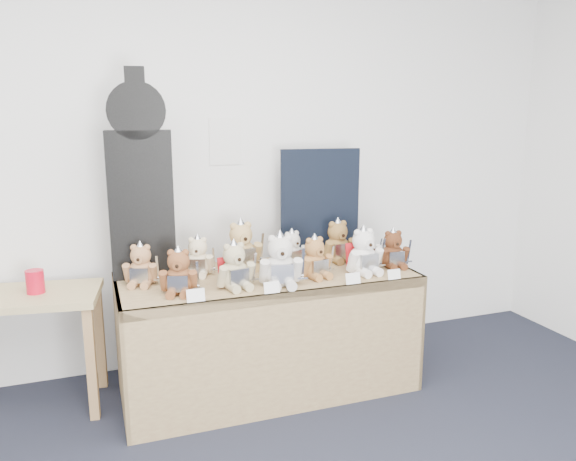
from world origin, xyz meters
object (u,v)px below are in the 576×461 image
object	(u,v)px
teddy_front_left	(235,268)
teddy_back_centre_left	(242,247)
teddy_back_far_left	(141,266)
teddy_back_end	(368,248)
display_table	(271,303)
teddy_front_far_right	(364,253)
teddy_back_right	(338,243)
side_table	(23,315)
guitar_case	(140,178)
teddy_front_far_left	(179,274)
teddy_front_centre	(280,262)
teddy_front_end	(393,250)
teddy_front_right	(315,259)
red_cup	(35,282)
teddy_back_centre_right	(292,250)
teddy_back_left	(198,258)

from	to	relation	value
teddy_front_left	teddy_back_centre_left	distance (m)	0.38
teddy_front_left	teddy_back_far_left	world-z (taller)	teddy_front_left
teddy_back_end	teddy_front_left	bearing A→B (deg)	-174.42
teddy_back_centre_left	display_table	bearing A→B (deg)	-71.24
teddy_front_far_right	teddy_back_far_left	world-z (taller)	teddy_front_far_right
teddy_back_right	teddy_back_far_left	xyz separation A→B (m)	(-1.24, -0.08, -0.01)
side_table	teddy_back_centre_left	bearing A→B (deg)	6.32
guitar_case	teddy_front_far_left	size ratio (longest dim) A/B	4.27
teddy_front_centre	teddy_back_end	bearing A→B (deg)	32.01
teddy_front_end	teddy_back_far_left	world-z (taller)	same
display_table	teddy_back_far_left	size ratio (longest dim) A/B	6.59
teddy_front_left	teddy_back_right	bearing A→B (deg)	12.33
teddy_front_far_left	teddy_back_end	xyz separation A→B (m)	(1.24, 0.24, -0.02)
teddy_front_centre	teddy_front_far_right	bearing A→B (deg)	15.76
teddy_back_centre_left	teddy_front_end	bearing A→B (deg)	-22.99
side_table	teddy_back_centre_left	distance (m)	1.28
teddy_front_right	teddy_front_end	distance (m)	0.53
teddy_back_centre_left	teddy_back_far_left	distance (m)	0.62
side_table	teddy_back_end	xyz separation A→B (m)	(2.05, -0.17, 0.25)
side_table	red_cup	distance (m)	0.20
teddy_front_right	teddy_back_centre_right	xyz separation A→B (m)	(-0.03, 0.29, -0.01)
red_cup	teddy_front_left	xyz separation A→B (m)	(1.03, -0.40, 0.09)
guitar_case	teddy_back_centre_right	xyz separation A→B (m)	(0.89, -0.06, -0.48)
teddy_front_centre	teddy_back_centre_left	bearing A→B (deg)	115.03
side_table	teddy_front_far_left	world-z (taller)	teddy_front_far_left
teddy_front_end	teddy_front_centre	bearing A→B (deg)	-167.04
teddy_front_right	teddy_back_far_left	distance (m)	0.98
teddy_back_right	teddy_back_far_left	size ratio (longest dim) A/B	1.14
teddy_back_left	teddy_back_right	world-z (taller)	teddy_back_right
side_table	teddy_front_far_right	size ratio (longest dim) A/B	2.86
teddy_front_right	teddy_front_centre	bearing A→B (deg)	-173.39
display_table	guitar_case	bearing A→B (deg)	158.83
teddy_back_far_left	teddy_back_end	bearing A→B (deg)	19.43
teddy_back_centre_left	guitar_case	bearing A→B (deg)	172.86
teddy_front_far_right	teddy_back_right	distance (m)	0.30
display_table	red_cup	distance (m)	1.32
display_table	teddy_front_right	xyz separation A→B (m)	(0.24, -0.08, 0.26)
red_cup	teddy_back_right	size ratio (longest dim) A/B	0.43
teddy_front_right	teddy_back_centre_left	world-z (taller)	teddy_back_centre_left
teddy_front_left	teddy_back_left	bearing A→B (deg)	104.21
teddy_front_left	teddy_front_far_right	distance (m)	0.79
side_table	teddy_back_far_left	distance (m)	0.71
teddy_front_centre	teddy_back_left	xyz separation A→B (m)	(-0.39, 0.36, -0.03)
teddy_front_end	teddy_back_left	bearing A→B (deg)	172.85
display_table	teddy_back_right	size ratio (longest dim) A/B	5.79
teddy_front_right	teddy_back_left	xyz separation A→B (m)	(-0.63, 0.28, -0.00)
red_cup	teddy_back_centre_right	bearing A→B (deg)	-2.95
teddy_front_far_left	teddy_front_end	size ratio (longest dim) A/B	1.05
side_table	teddy_front_right	size ratio (longest dim) A/B	3.24
teddy_front_left	teddy_back_right	world-z (taller)	teddy_back_right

